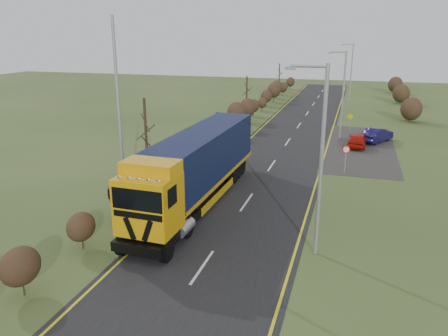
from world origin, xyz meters
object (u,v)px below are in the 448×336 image
car_red_hatchback (358,140)px  car_blue_sedan (377,135)px  lorry (197,164)px  streetlight_near (319,155)px  speed_sign (346,154)px

car_red_hatchback → car_blue_sedan: car_blue_sedan is taller
lorry → streetlight_near: streetlight_near is taller
lorry → streetlight_near: size_ratio=1.80×
streetlight_near → lorry: bearing=149.5°
car_red_hatchback → speed_sign: (-0.83, -8.27, 0.78)m
car_red_hatchback → streetlight_near: size_ratio=0.44×
lorry → car_blue_sedan: (10.78, 19.45, -1.78)m
lorry → speed_sign: size_ratio=7.52×
car_red_hatchback → lorry: bearing=66.6°
car_red_hatchback → car_blue_sedan: 2.98m
speed_sign → car_red_hatchback: bearing=84.3°
car_red_hatchback → speed_sign: bearing=89.0°
speed_sign → streetlight_near: bearing=-94.2°
car_blue_sedan → streetlight_near: bearing=111.4°
car_blue_sedan → streetlight_near: 24.35m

